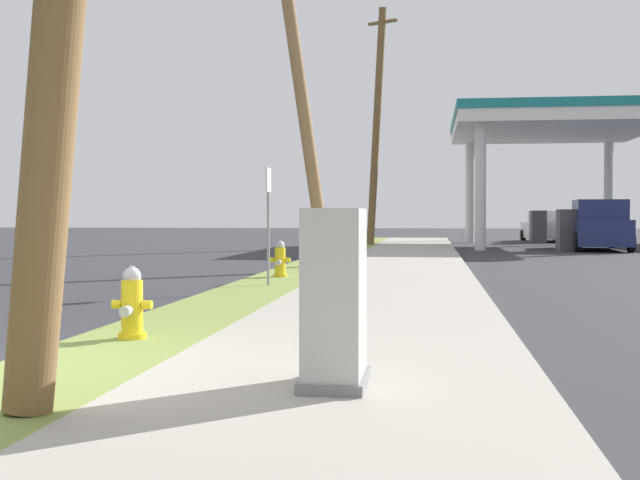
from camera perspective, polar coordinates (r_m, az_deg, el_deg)
The scene contains 11 objects.
grass_verge at distance 7.07m, azimuth -17.76°, elevation -9.17°, with size 1.40×80.00×0.12m, color olive.
sidewalk_slab at distance 6.45m, azimuth 1.35°, elevation -10.15°, with size 3.20×80.00×0.12m, color #A8A093.
fire_hydrant_nearest at distance 8.75m, azimuth -12.80°, elevation -4.50°, with size 0.42×0.38×0.74m.
fire_hydrant_second at distance 17.01m, azimuth -2.76°, elevation -1.44°, with size 0.42×0.38×0.74m.
fire_hydrant_third at distance 26.29m, azimuth 0.76°, elevation -0.32°, with size 0.42×0.37×0.74m.
utility_pole_midground at distance 20.88m, azimuth -1.42°, elevation 10.77°, with size 2.19×0.56×8.93m.
utility_pole_background at distance 35.66m, azimuth 3.91°, elevation 7.89°, with size 1.40×0.90×10.01m.
utility_cabinet at distance 6.15m, azimuth 1.01°, elevation -4.37°, with size 0.48×0.78×1.32m.
street_sign_post at distance 15.01m, azimuth -3.58°, elevation 2.67°, with size 0.05×0.36×2.12m.
car_white_by_near_pump at distance 44.72m, azimuth 15.28°, elevation 0.82°, with size 2.24×4.63×1.57m.
truck_navy_at_forecourt at distance 34.48m, azimuth 18.45°, elevation 0.86°, with size 2.37×5.49×1.97m.
Camera 1 is at (3.69, -6.27, 1.39)m, focal length 46.58 mm.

